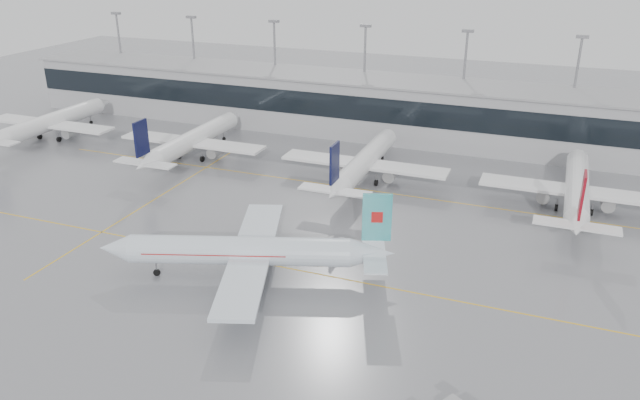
% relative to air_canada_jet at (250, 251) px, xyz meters
% --- Properties ---
extents(ground, '(320.00, 320.00, 0.00)m').
position_rel_air_canada_jet_xyz_m(ground, '(3.34, 3.95, -3.79)').
color(ground, gray).
rests_on(ground, ground).
extents(taxi_line_main, '(120.00, 0.25, 0.01)m').
position_rel_air_canada_jet_xyz_m(taxi_line_main, '(3.34, 3.95, -3.78)').
color(taxi_line_main, gold).
rests_on(taxi_line_main, ground).
extents(taxi_line_north, '(120.00, 0.25, 0.01)m').
position_rel_air_canada_jet_xyz_m(taxi_line_north, '(3.34, 33.95, -3.78)').
color(taxi_line_north, gold).
rests_on(taxi_line_north, ground).
extents(taxi_line_cross, '(0.25, 60.00, 0.01)m').
position_rel_air_canada_jet_xyz_m(taxi_line_cross, '(-26.66, 18.95, -3.78)').
color(taxi_line_cross, gold).
rests_on(taxi_line_cross, ground).
extents(terminal, '(180.00, 15.00, 12.00)m').
position_rel_air_canada_jet_xyz_m(terminal, '(3.34, 65.95, 2.21)').
color(terminal, '#9E9EA1').
rests_on(terminal, ground).
extents(terminal_glass, '(180.00, 0.20, 5.00)m').
position_rel_air_canada_jet_xyz_m(terminal_glass, '(3.34, 58.40, 3.71)').
color(terminal_glass, black).
rests_on(terminal_glass, ground).
extents(terminal_roof, '(182.00, 16.00, 0.40)m').
position_rel_air_canada_jet_xyz_m(terminal_roof, '(3.34, 65.95, 8.41)').
color(terminal_roof, gray).
rests_on(terminal_roof, ground).
extents(light_masts, '(156.40, 1.00, 22.60)m').
position_rel_air_canada_jet_xyz_m(light_masts, '(3.34, 71.95, 9.56)').
color(light_masts, gray).
rests_on(light_masts, ground).
extents(air_canada_jet, '(36.71, 30.11, 11.90)m').
position_rel_air_canada_jet_xyz_m(air_canada_jet, '(0.00, 0.00, 0.00)').
color(air_canada_jet, silver).
rests_on(air_canada_jet, ground).
extents(parked_jet_a, '(29.64, 36.96, 11.72)m').
position_rel_air_canada_jet_xyz_m(parked_jet_a, '(-66.66, 37.63, -0.07)').
color(parked_jet_a, white).
rests_on(parked_jet_a, ground).
extents(parked_jet_b, '(29.64, 36.96, 11.72)m').
position_rel_air_canada_jet_xyz_m(parked_jet_b, '(-31.66, 37.63, -0.07)').
color(parked_jet_b, white).
rests_on(parked_jet_b, ground).
extents(parked_jet_c, '(29.64, 36.96, 11.72)m').
position_rel_air_canada_jet_xyz_m(parked_jet_c, '(3.34, 37.63, -0.07)').
color(parked_jet_c, white).
rests_on(parked_jet_c, ground).
extents(parked_jet_d, '(29.64, 36.96, 11.72)m').
position_rel_air_canada_jet_xyz_m(parked_jet_d, '(38.34, 37.63, -0.07)').
color(parked_jet_d, white).
rests_on(parked_jet_d, ground).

